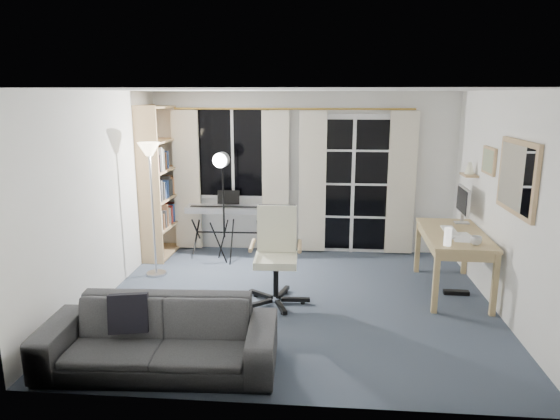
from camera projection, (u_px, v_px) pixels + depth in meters
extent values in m
cube|color=#394353|center=(295.00, 302.00, 5.82)|extent=(4.50, 4.00, 0.02)
cube|color=white|center=(233.00, 153.00, 7.49)|extent=(1.20, 0.06, 1.40)
cube|color=black|center=(233.00, 153.00, 7.46)|extent=(1.10, 0.02, 1.30)
cube|color=white|center=(233.00, 153.00, 7.45)|extent=(0.04, 0.03, 1.30)
cube|color=white|center=(353.00, 186.00, 7.45)|extent=(1.32, 0.06, 2.11)
cube|color=black|center=(333.00, 186.00, 7.44)|extent=(0.55, 0.02, 1.95)
cube|color=black|center=(373.00, 186.00, 7.39)|extent=(0.55, 0.02, 1.95)
cube|color=white|center=(353.00, 186.00, 7.41)|extent=(0.05, 0.04, 2.05)
cube|color=white|center=(352.00, 217.00, 7.52)|extent=(1.15, 0.03, 0.03)
cube|color=white|center=(353.00, 184.00, 7.40)|extent=(1.15, 0.03, 0.03)
cube|color=white|center=(354.00, 151.00, 7.29)|extent=(1.15, 0.03, 0.03)
cylinder|color=gold|center=(293.00, 109.00, 7.19)|extent=(3.50, 0.03, 0.03)
cube|color=beige|center=(187.00, 181.00, 7.55)|extent=(0.40, 0.07, 2.10)
cube|color=beige|center=(276.00, 182.00, 7.43)|extent=(0.40, 0.07, 2.10)
cube|color=beige|center=(312.00, 182.00, 7.39)|extent=(0.40, 0.07, 2.10)
cube|color=beige|center=(401.00, 184.00, 7.28)|extent=(0.40, 0.07, 2.10)
cube|color=tan|center=(147.00, 187.00, 6.86)|extent=(0.35, 0.04, 2.21)
cube|color=tan|center=(171.00, 176.00, 7.82)|extent=(0.35, 0.04, 2.21)
cube|color=tan|center=(149.00, 181.00, 7.36)|extent=(0.06, 1.00, 2.21)
cube|color=tan|center=(164.00, 251.00, 7.58)|extent=(0.38, 1.01, 0.03)
cube|color=tan|center=(162.00, 225.00, 7.49)|extent=(0.38, 1.01, 0.03)
cube|color=tan|center=(161.00, 197.00, 7.40)|extent=(0.38, 1.01, 0.03)
cube|color=tan|center=(159.00, 169.00, 7.30)|extent=(0.38, 1.01, 0.03)
cube|color=tan|center=(158.00, 141.00, 7.20)|extent=(0.38, 1.01, 0.03)
cube|color=tan|center=(156.00, 107.00, 7.10)|extent=(0.38, 1.01, 0.03)
cube|color=beige|center=(153.00, 221.00, 7.06)|extent=(0.25, 0.07, 0.28)
cube|color=brown|center=(156.00, 222.00, 7.17)|extent=(0.25, 0.05, 0.22)
cube|color=#393939|center=(158.00, 219.00, 7.25)|extent=(0.25, 0.05, 0.26)
cube|color=brown|center=(160.00, 215.00, 7.33)|extent=(0.25, 0.05, 0.33)
cube|color=beige|center=(162.00, 216.00, 7.42)|extent=(0.25, 0.07, 0.26)
cube|color=#D4443C|center=(165.00, 214.00, 7.51)|extent=(0.25, 0.05, 0.27)
cube|color=#34549D|center=(167.00, 213.00, 7.60)|extent=(0.25, 0.06, 0.27)
cube|color=brown|center=(169.00, 212.00, 7.69)|extent=(0.25, 0.04, 0.25)
cube|color=#D4443C|center=(170.00, 211.00, 7.77)|extent=(0.25, 0.07, 0.26)
cube|color=#393939|center=(172.00, 208.00, 7.86)|extent=(0.25, 0.04, 0.29)
cube|color=#34549D|center=(152.00, 192.00, 6.96)|extent=(0.25, 0.04, 0.30)
cube|color=#393939|center=(154.00, 191.00, 7.04)|extent=(0.25, 0.07, 0.30)
cube|color=#393939|center=(156.00, 191.00, 7.15)|extent=(0.25, 0.05, 0.26)
cube|color=#34549D|center=(159.00, 190.00, 7.23)|extent=(0.25, 0.04, 0.24)
cube|color=#34549D|center=(160.00, 189.00, 7.31)|extent=(0.25, 0.05, 0.26)
cube|color=#393939|center=(162.00, 186.00, 7.38)|extent=(0.25, 0.04, 0.30)
cube|color=#393939|center=(164.00, 187.00, 7.47)|extent=(0.25, 0.06, 0.24)
cube|color=#DD8E52|center=(166.00, 186.00, 7.56)|extent=(0.25, 0.05, 0.26)
cube|color=brown|center=(168.00, 184.00, 7.64)|extent=(0.25, 0.04, 0.27)
cube|color=#393939|center=(170.00, 184.00, 7.72)|extent=(0.25, 0.04, 0.26)
cube|color=#D4443C|center=(150.00, 161.00, 6.86)|extent=(0.25, 0.05, 0.31)
cube|color=#393939|center=(152.00, 163.00, 6.95)|extent=(0.25, 0.04, 0.24)
cube|color=beige|center=(154.00, 159.00, 7.02)|extent=(0.25, 0.04, 0.33)
cube|color=beige|center=(156.00, 160.00, 7.10)|extent=(0.25, 0.05, 0.30)
cube|color=brown|center=(158.00, 161.00, 7.18)|extent=(0.25, 0.04, 0.24)
cube|color=#34549D|center=(160.00, 160.00, 7.26)|extent=(0.25, 0.05, 0.25)
cylinder|color=#B2B2B7|center=(156.00, 273.00, 6.68)|extent=(0.34, 0.34, 0.03)
cylinder|color=#B2B2B7|center=(153.00, 214.00, 6.50)|extent=(0.04, 0.04, 1.63)
cone|color=#FFE5B2|center=(149.00, 149.00, 6.31)|extent=(0.36, 0.36, 0.17)
cylinder|color=black|center=(197.00, 232.00, 7.52)|extent=(0.04, 0.59, 0.54)
cylinder|color=black|center=(197.00, 232.00, 7.52)|extent=(0.04, 0.59, 0.54)
cylinder|color=black|center=(260.00, 233.00, 7.46)|extent=(0.04, 0.59, 0.54)
cylinder|color=black|center=(260.00, 233.00, 7.46)|extent=(0.04, 0.59, 0.54)
cylinder|color=black|center=(228.00, 232.00, 7.49)|extent=(0.95, 0.04, 0.02)
cube|color=silver|center=(228.00, 209.00, 7.40)|extent=(1.24, 0.34, 0.09)
cube|color=white|center=(227.00, 208.00, 7.32)|extent=(1.14, 0.16, 0.01)
cube|color=black|center=(227.00, 207.00, 7.36)|extent=(1.10, 0.10, 0.01)
cube|color=black|center=(229.00, 197.00, 7.46)|extent=(0.33, 0.07, 0.20)
cylinder|color=black|center=(232.00, 243.00, 7.11)|extent=(0.05, 0.25, 0.65)
cylinder|color=black|center=(223.00, 240.00, 7.23)|extent=(0.21, 0.16, 0.65)
cylinder|color=black|center=(219.00, 244.00, 7.05)|extent=(0.23, 0.11, 0.65)
cylinder|color=black|center=(223.00, 199.00, 6.98)|extent=(0.03, 0.03, 1.12)
cylinder|color=silver|center=(221.00, 160.00, 6.81)|extent=(0.23, 0.14, 0.21)
cylinder|color=white|center=(220.00, 161.00, 6.75)|extent=(0.19, 0.04, 0.19)
cube|color=black|center=(296.00, 299.00, 5.75)|extent=(0.33, 0.06, 0.04)
cylinder|color=black|center=(303.00, 301.00, 5.75)|extent=(0.05, 0.05, 0.05)
cube|color=black|center=(283.00, 292.00, 5.97)|extent=(0.14, 0.33, 0.04)
cylinder|color=black|center=(285.00, 291.00, 6.05)|extent=(0.05, 0.05, 0.05)
cube|color=black|center=(261.00, 294.00, 5.90)|extent=(0.30, 0.23, 0.04)
cylinder|color=black|center=(256.00, 294.00, 5.95)|extent=(0.05, 0.05, 0.05)
cube|color=black|center=(259.00, 304.00, 5.64)|extent=(0.29, 0.25, 0.04)
cylinder|color=black|center=(253.00, 307.00, 5.60)|extent=(0.05, 0.05, 0.05)
cube|color=black|center=(281.00, 307.00, 5.55)|extent=(0.16, 0.33, 0.04)
cylinder|color=black|center=(283.00, 312.00, 5.47)|extent=(0.05, 0.05, 0.05)
cylinder|color=black|center=(276.00, 279.00, 5.70)|extent=(0.06, 0.06, 0.42)
cube|color=white|center=(276.00, 260.00, 5.65)|extent=(0.49, 0.49, 0.08)
cube|color=white|center=(277.00, 229.00, 5.80)|extent=(0.46, 0.14, 0.54)
cube|color=black|center=(277.00, 226.00, 5.84)|extent=(0.44, 0.12, 0.50)
cylinder|color=tan|center=(252.00, 245.00, 5.65)|extent=(0.06, 0.42, 0.05)
cylinder|color=tan|center=(300.00, 246.00, 5.62)|extent=(0.06, 0.42, 0.05)
cube|color=tan|center=(454.00, 234.00, 5.95)|extent=(0.74, 1.42, 0.04)
cube|color=tan|center=(454.00, 240.00, 5.97)|extent=(0.70, 1.38, 0.10)
cube|color=tan|center=(436.00, 282.00, 5.44)|extent=(0.06, 0.06, 0.71)
cube|color=tan|center=(495.00, 285.00, 5.37)|extent=(0.06, 0.06, 0.71)
cube|color=tan|center=(418.00, 247.00, 6.71)|extent=(0.06, 0.06, 0.71)
cube|color=tan|center=(465.00, 248.00, 6.64)|extent=(0.06, 0.06, 0.71)
cube|color=silver|center=(462.00, 223.00, 6.37)|extent=(0.18, 0.13, 0.01)
cube|color=silver|center=(462.00, 213.00, 6.34)|extent=(0.04, 0.03, 0.22)
cube|color=silver|center=(464.00, 200.00, 6.30)|extent=(0.05, 0.54, 0.34)
cube|color=black|center=(462.00, 200.00, 6.30)|extent=(0.03, 0.50, 0.30)
cube|color=white|center=(450.00, 230.00, 6.00)|extent=(0.15, 0.42, 0.02)
cube|color=white|center=(451.00, 237.00, 5.72)|extent=(0.06, 0.10, 0.02)
cube|color=white|center=(462.00, 236.00, 5.80)|extent=(0.25, 0.32, 0.01)
cube|color=white|center=(464.00, 241.00, 5.61)|extent=(0.23, 0.17, 0.00)
cube|color=black|center=(448.00, 238.00, 5.52)|extent=(0.05, 0.04, 0.12)
cylinder|color=white|center=(448.00, 236.00, 5.42)|extent=(0.08, 0.08, 0.20)
cube|color=black|center=(456.00, 292.00, 6.01)|extent=(0.30, 0.09, 0.05)
imported|color=silver|center=(476.00, 239.00, 5.44)|extent=(0.13, 0.10, 0.12)
cube|color=tan|center=(518.00, 177.00, 4.95)|extent=(0.04, 0.94, 0.74)
cube|color=white|center=(515.00, 177.00, 4.95)|extent=(0.01, 0.84, 0.64)
cube|color=tan|center=(489.00, 161.00, 5.81)|extent=(0.03, 0.42, 0.32)
cube|color=#57AEA0|center=(488.00, 161.00, 5.81)|extent=(0.00, 0.36, 0.26)
cube|color=tan|center=(469.00, 175.00, 6.36)|extent=(0.16, 0.30, 0.02)
cone|color=white|center=(470.00, 168.00, 6.34)|extent=(0.12, 0.12, 0.15)
imported|color=#2B2B2D|center=(159.00, 326.00, 4.32)|extent=(2.05, 0.68, 0.79)
cube|color=black|center=(129.00, 313.00, 4.41)|extent=(0.37, 0.25, 0.36)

